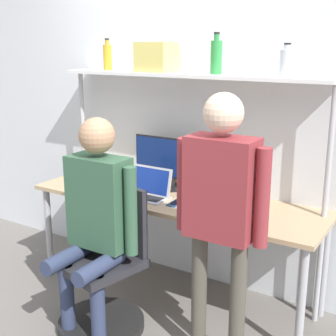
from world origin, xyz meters
The scene contains 14 objects.
ground_plane centered at (0.00, 0.00, 0.00)m, with size 12.00×12.00×0.00m, color slate.
wall_back centered at (0.00, 0.69, 1.35)m, with size 8.00×0.06×2.70m.
desk centered at (0.00, 0.34, 0.67)m, with size 2.14×0.64×0.74m.
shelf_unit centered at (0.00, 0.52, 1.40)m, with size 2.04×0.26×1.60m.
monitor centered at (-0.13, 0.51, 0.96)m, with size 0.64×0.20×0.39m.
laptop centered at (-0.18, 0.26, 0.80)m, with size 0.34×0.21×0.21m.
cell_phone centered at (0.08, 0.23, 0.75)m, with size 0.07×0.15×0.01m.
office_chair centered at (-0.16, -0.27, 0.29)m, with size 0.56×0.56×0.94m.
person_seated centered at (-0.17, -0.32, 0.82)m, with size 0.55×0.47×1.39m.
person_standing centered at (0.61, -0.20, 0.99)m, with size 0.54×0.21×1.57m.
bottle_clear centered at (0.69, 0.52, 1.69)m, with size 0.09×0.09×0.20m.
bottle_amber centered at (-0.71, 0.52, 1.70)m, with size 0.07×0.07×0.24m.
bottle_green centered at (0.21, 0.52, 1.72)m, with size 0.08×0.08×0.27m.
storage_box centered at (-0.27, 0.52, 1.71)m, with size 0.25×0.21×0.21m.
Camera 1 is at (1.62, -2.36, 1.80)m, focal length 50.00 mm.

